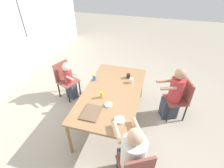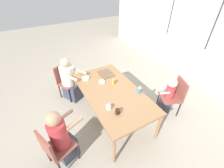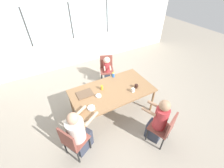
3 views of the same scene
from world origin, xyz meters
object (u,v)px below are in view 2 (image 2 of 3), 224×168
person_toddler (168,96)px  bowl_white_shallow (86,78)px  person_man_blue_shirt (70,82)px  coffee_mug (118,112)px  person_woman_green_shirt (62,139)px  chair_for_man_blue_shirt (65,79)px  sippy_cup (139,89)px  bowl_cereal (102,82)px  juice_glass (113,82)px  milk_carton_small (109,107)px  chair_for_woman_green_shirt (54,147)px  chair_for_toddler (175,94)px

person_toddler → bowl_white_shallow: size_ratio=5.99×
person_man_blue_shirt → coffee_mug: size_ratio=11.99×
person_woman_green_shirt → person_toddler: size_ratio=1.25×
chair_for_man_blue_shirt → sippy_cup: bearing=97.9°
chair_for_man_blue_shirt → bowl_cereal: (0.83, 0.61, 0.23)m
chair_for_man_blue_shirt → person_toddler: (1.64, 1.76, -0.05)m
person_woman_green_shirt → juice_glass: (-0.63, 1.25, 0.24)m
person_man_blue_shirt → milk_carton_small: bearing=72.7°
person_woman_green_shirt → bowl_white_shallow: bearing=121.5°
person_woman_green_shirt → coffee_mug: (0.11, 0.92, 0.23)m
milk_carton_small → bowl_cereal: size_ratio=0.79×
milk_carton_small → bowl_cereal: milk_carton_small is taller
chair_for_woman_green_shirt → person_toddler: (-0.04, 2.38, -0.05)m
chair_for_toddler → person_woman_green_shirt: 2.37m
chair_for_man_blue_shirt → milk_carton_small: size_ratio=8.76×
person_toddler → milk_carton_small: size_ratio=9.32×
coffee_mug → juice_glass: juice_glass is taller
person_woman_green_shirt → coffee_mug: 0.95m
bowl_white_shallow → chair_for_woman_green_shirt: bearing=-40.6°
person_toddler → sippy_cup: (-0.17, -0.67, 0.35)m
chair_for_woman_green_shirt → chair_for_toddler: (0.02, 2.52, 0.00)m
person_woman_green_shirt → juice_glass: size_ratio=9.93×
sippy_cup → chair_for_woman_green_shirt: bearing=-83.1°
chair_for_toddler → person_toddler: (-0.06, -0.14, -0.05)m
person_woman_green_shirt → person_man_blue_shirt: (-1.48, 0.55, -0.04)m
bowl_white_shallow → bowl_cereal: (0.28, 0.25, -0.00)m
bowl_white_shallow → bowl_cereal: size_ratio=1.23×
chair_for_woman_green_shirt → sippy_cup: size_ratio=5.38×
coffee_mug → milk_carton_small: milk_carton_small is taller
person_man_blue_shirt → person_toddler: bearing=109.9°
chair_for_woman_green_shirt → bowl_white_shallow: chair_for_woman_green_shirt is taller
person_woman_green_shirt → milk_carton_small: person_woman_green_shirt is taller
sippy_cup → juice_glass: size_ratio=1.39×
chair_for_woman_green_shirt → juice_glass: chair_for_woman_green_shirt is taller
coffee_mug → bowl_cereal: coffee_mug is taller
person_woman_green_shirt → sippy_cup: person_woman_green_shirt is taller
coffee_mug → person_toddler: bearing=93.9°
bowl_cereal → coffee_mug: bearing=-9.9°
person_woman_green_shirt → coffee_mug: size_ratio=12.40×
milk_carton_small → sippy_cup: bearing=98.1°
coffee_mug → chair_for_woman_green_shirt: bearing=-92.7°
juice_glass → milk_carton_small: juice_glass is taller
sippy_cup → chair_for_man_blue_shirt: bearing=-143.7°
chair_for_toddler → bowl_white_shallow: 1.95m
milk_carton_small → juice_glass: bearing=144.4°
sippy_cup → bowl_cereal: (-0.65, -0.48, -0.06)m
chair_for_woman_green_shirt → coffee_mug: (0.05, 1.07, 0.26)m
person_man_blue_shirt → bowl_white_shallow: (0.40, 0.27, 0.25)m
coffee_mug → bowl_cereal: bearing=170.1°
juice_glass → chair_for_toddler: bearing=58.0°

